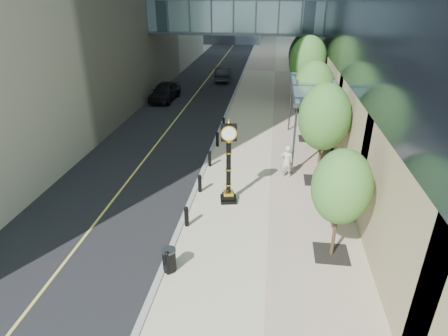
% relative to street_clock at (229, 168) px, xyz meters
% --- Properties ---
extents(ground, '(320.00, 320.00, 0.00)m').
position_rel_street_clock_xyz_m(ground, '(1.08, -6.65, -1.92)').
color(ground, gray).
rests_on(ground, ground).
extents(road, '(8.00, 180.00, 0.02)m').
position_rel_street_clock_xyz_m(road, '(-5.92, 33.35, -1.91)').
color(road, black).
rests_on(road, ground).
extents(sidewalk, '(8.00, 180.00, 0.06)m').
position_rel_street_clock_xyz_m(sidewalk, '(2.08, 33.35, -1.89)').
color(sidewalk, '#BAB08F').
rests_on(sidewalk, ground).
extents(curb, '(0.25, 180.00, 0.07)m').
position_rel_street_clock_xyz_m(curb, '(-1.92, 33.35, -1.88)').
color(curb, gray).
rests_on(curb, ground).
extents(skywalk, '(17.00, 4.20, 5.80)m').
position_rel_street_clock_xyz_m(skywalk, '(-1.92, 21.35, 5.79)').
color(skywalk, slate).
rests_on(skywalk, ground).
extents(entrance_canopy, '(3.00, 8.00, 4.38)m').
position_rel_street_clock_xyz_m(entrance_canopy, '(4.56, 7.35, 2.27)').
color(entrance_canopy, '#383F44').
rests_on(entrance_canopy, ground).
extents(bollard_row, '(0.20, 16.20, 0.90)m').
position_rel_street_clock_xyz_m(bollard_row, '(-1.62, 2.35, -1.41)').
color(bollard_row, black).
rests_on(bollard_row, sidewalk).
extents(street_trees, '(3.12, 28.53, 6.41)m').
position_rel_street_clock_xyz_m(street_trees, '(4.68, 11.40, 2.01)').
color(street_trees, black).
rests_on(street_trees, sidewalk).
extents(street_clock, '(0.94, 0.94, 4.29)m').
position_rel_street_clock_xyz_m(street_clock, '(0.00, 0.00, 0.00)').
color(street_clock, black).
rests_on(street_clock, sidewalk).
extents(trash_bin, '(0.67, 0.67, 0.90)m').
position_rel_street_clock_xyz_m(trash_bin, '(-1.62, -5.45, -1.41)').
color(trash_bin, black).
rests_on(trash_bin, sidewalk).
extents(pedestrian, '(0.73, 0.51, 1.91)m').
position_rel_street_clock_xyz_m(pedestrian, '(2.95, 3.15, -0.90)').
color(pedestrian, beige).
rests_on(pedestrian, sidewalk).
extents(car_near, '(2.31, 5.13, 1.71)m').
position_rel_street_clock_xyz_m(car_near, '(-8.36, 18.13, -1.04)').
color(car_near, black).
rests_on(car_near, road).
extents(car_far, '(1.92, 4.82, 1.56)m').
position_rel_street_clock_xyz_m(car_far, '(-3.93, 27.28, -1.12)').
color(car_far, black).
rests_on(car_far, road).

